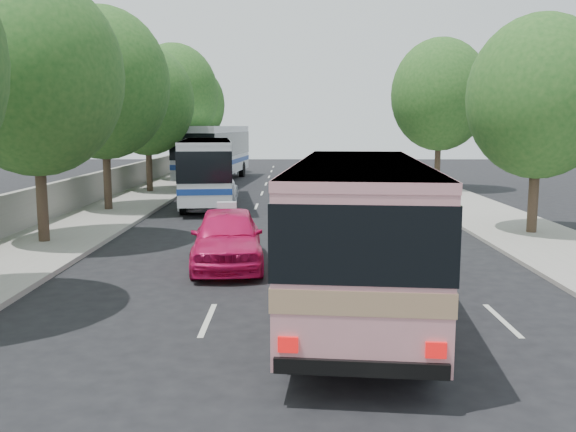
{
  "coord_description": "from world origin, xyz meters",
  "views": [
    {
      "loc": [
        -0.18,
        -14.16,
        3.98
      ],
      "look_at": [
        -0.25,
        1.94,
        1.6
      ],
      "focal_mm": 38.0,
      "sensor_mm": 36.0,
      "label": 1
    }
  ],
  "objects_px": {
    "tour_coach_front": "(207,165)",
    "tour_coach_rear": "(215,148)",
    "pink_taxi": "(227,237)",
    "pink_bus": "(359,217)",
    "white_pickup": "(210,190)"
  },
  "relations": [
    {
      "from": "pink_bus",
      "to": "tour_coach_rear",
      "type": "height_order",
      "value": "tour_coach_rear"
    },
    {
      "from": "pink_bus",
      "to": "pink_taxi",
      "type": "distance_m",
      "value": 5.37
    },
    {
      "from": "pink_bus",
      "to": "tour_coach_rear",
      "type": "xyz_separation_m",
      "value": [
        -6.97,
        31.06,
        0.38
      ]
    },
    {
      "from": "pink_bus",
      "to": "tour_coach_front",
      "type": "bearing_deg",
      "value": 113.45
    },
    {
      "from": "white_pickup",
      "to": "tour_coach_front",
      "type": "distance_m",
      "value": 1.78
    },
    {
      "from": "pink_taxi",
      "to": "tour_coach_rear",
      "type": "relative_size",
      "value": 0.36
    },
    {
      "from": "tour_coach_front",
      "to": "white_pickup",
      "type": "bearing_deg",
      "value": -83.41
    },
    {
      "from": "pink_taxi",
      "to": "tour_coach_front",
      "type": "distance_m",
      "value": 14.36
    },
    {
      "from": "pink_bus",
      "to": "tour_coach_front",
      "type": "xyz_separation_m",
      "value": [
        -5.8,
        18.16,
        -0.04
      ]
    },
    {
      "from": "tour_coach_front",
      "to": "tour_coach_rear",
      "type": "xyz_separation_m",
      "value": [
        -1.17,
        12.91,
        0.42
      ]
    },
    {
      "from": "pink_bus",
      "to": "white_pickup",
      "type": "xyz_separation_m",
      "value": [
        -5.49,
        16.82,
        -1.18
      ]
    },
    {
      "from": "pink_bus",
      "to": "white_pickup",
      "type": "height_order",
      "value": "pink_bus"
    },
    {
      "from": "pink_bus",
      "to": "pink_taxi",
      "type": "bearing_deg",
      "value": 134.82
    },
    {
      "from": "pink_taxi",
      "to": "tour_coach_front",
      "type": "relative_size",
      "value": 0.44
    },
    {
      "from": "pink_taxi",
      "to": "pink_bus",
      "type": "bearing_deg",
      "value": -55.86
    }
  ]
}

